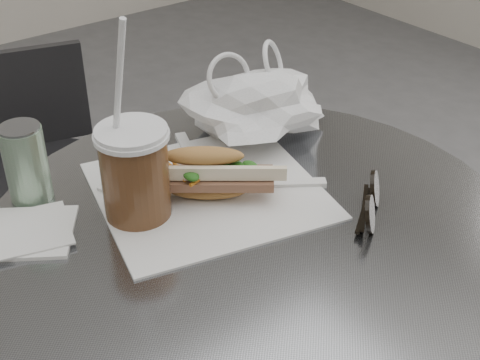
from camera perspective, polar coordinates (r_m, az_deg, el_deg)
cafe_table at (r=1.12m, az=1.00°, el=-14.99°), size 0.76×0.76×0.74m
chair_far at (r=1.75m, az=-15.78°, el=-2.69°), size 0.38×0.40×0.70m
sandwich_paper at (r=1.00m, az=-2.74°, el=-0.89°), size 0.38×0.37×0.00m
banh_mi at (r=0.97m, az=-2.90°, el=0.50°), size 0.24×0.22×0.08m
iced_coffee at (r=0.93m, az=-8.96°, el=0.70°), size 0.10×0.10×0.30m
sunglasses at (r=0.96m, az=11.04°, el=-1.99°), size 0.11×0.09×0.05m
plastic_bag at (r=1.12m, az=1.63°, el=6.18°), size 0.27×0.24×0.11m
napkin_stack at (r=0.96m, az=-17.45°, el=-4.24°), size 0.16×0.16×0.01m
drink_can at (r=1.01m, az=-17.80°, el=1.40°), size 0.06×0.06×0.12m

